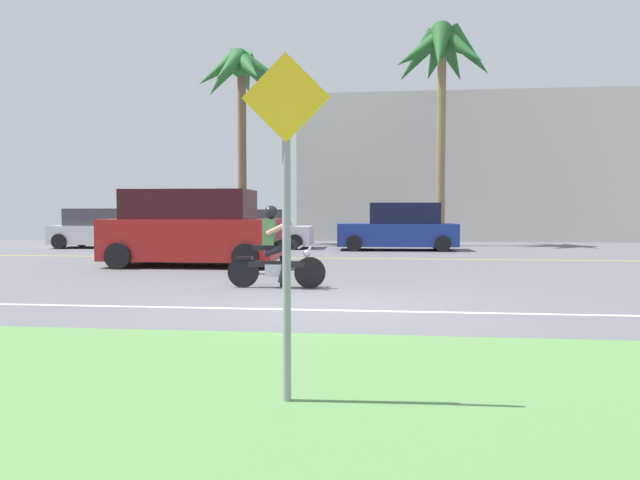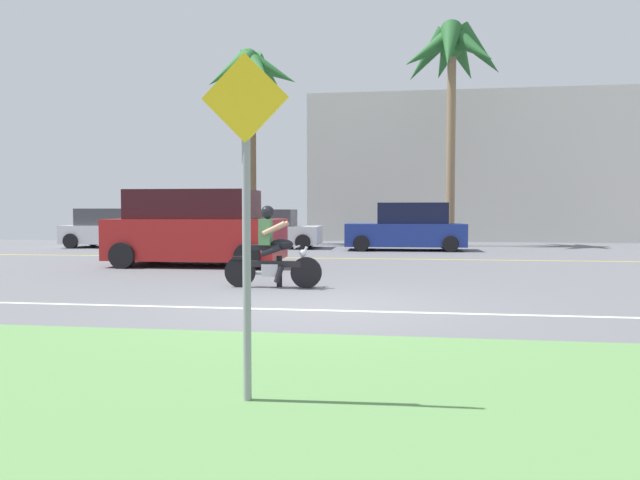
{
  "view_description": "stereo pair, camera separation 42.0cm",
  "coord_description": "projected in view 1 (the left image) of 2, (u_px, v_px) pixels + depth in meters",
  "views": [
    {
      "loc": [
        0.9,
        -8.69,
        1.42
      ],
      "look_at": [
        -0.53,
        4.19,
        0.78
      ],
      "focal_mm": 33.55,
      "sensor_mm": 36.0,
      "label": 1
    },
    {
      "loc": [
        1.31,
        -8.63,
        1.42
      ],
      "look_at": [
        -0.53,
        4.19,
        0.78
      ],
      "focal_mm": 33.55,
      "sensor_mm": 36.0,
      "label": 2
    }
  ],
  "objects": [
    {
      "name": "ground",
      "position": [
        340.0,
        283.0,
        11.77
      ],
      "size": [
        56.0,
        30.0,
        0.04
      ],
      "primitive_type": "cube",
      "color": "slate"
    },
    {
      "name": "grass_median",
      "position": [
        271.0,
        386.0,
        4.72
      ],
      "size": [
        56.0,
        3.8,
        0.06
      ],
      "primitive_type": "cube",
      "color": "#5B8C4C",
      "rests_on": "ground"
    },
    {
      "name": "lane_line_near",
      "position": [
        322.0,
        310.0,
        8.48
      ],
      "size": [
        50.4,
        0.12,
        0.01
      ],
      "primitive_type": "cube",
      "color": "silver",
      "rests_on": "ground"
    },
    {
      "name": "lane_line_far",
      "position": [
        355.0,
        258.0,
        17.6
      ],
      "size": [
        50.4,
        0.12,
        0.01
      ],
      "primitive_type": "cube",
      "color": "yellow",
      "rests_on": "ground"
    },
    {
      "name": "motorcyclist",
      "position": [
        276.0,
        253.0,
        10.91
      ],
      "size": [
        1.8,
        0.59,
        1.51
      ],
      "color": "black",
      "rests_on": "ground"
    },
    {
      "name": "suv_nearby",
      "position": [
        192.0,
        229.0,
        15.25
      ],
      "size": [
        4.56,
        2.31,
        1.94
      ],
      "color": "#AD1E1E",
      "rests_on": "ground"
    },
    {
      "name": "parked_car_0",
      "position": [
        105.0,
        229.0,
        22.68
      ],
      "size": [
        3.97,
        2.01,
        1.49
      ],
      "color": "silver",
      "rests_on": "ground"
    },
    {
      "name": "parked_car_1",
      "position": [
        262.0,
        230.0,
        22.5
      ],
      "size": [
        3.67,
        2.09,
        1.46
      ],
      "color": "silver",
      "rests_on": "ground"
    },
    {
      "name": "parked_car_2",
      "position": [
        399.0,
        228.0,
        21.37
      ],
      "size": [
        4.27,
        2.03,
        1.69
      ],
      "color": "navy",
      "rests_on": "ground"
    },
    {
      "name": "palm_tree_0",
      "position": [
        442.0,
        61.0,
        23.74
      ],
      "size": [
        4.34,
        4.45,
        8.77
      ],
      "color": "#846B4C",
      "rests_on": "ground"
    },
    {
      "name": "palm_tree_1",
      "position": [
        241.0,
        79.0,
        24.94
      ],
      "size": [
        4.23,
        4.33,
        8.21
      ],
      "color": "brown",
      "rests_on": "ground"
    },
    {
      "name": "motorcyclist_distant",
      "position": [
        188.0,
        238.0,
        18.43
      ],
      "size": [
        1.17,
        1.22,
        1.35
      ],
      "color": "black",
      "rests_on": "ground"
    },
    {
      "name": "street_sign",
      "position": [
        286.0,
        194.0,
        4.18
      ],
      "size": [
        0.62,
        0.06,
        2.51
      ],
      "color": "gray",
      "rests_on": "ground"
    },
    {
      "name": "building_far",
      "position": [
        500.0,
        169.0,
        28.77
      ],
      "size": [
        19.27,
        4.0,
        6.85
      ],
      "primitive_type": "cube",
      "color": "beige",
      "rests_on": "ground"
    }
  ]
}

